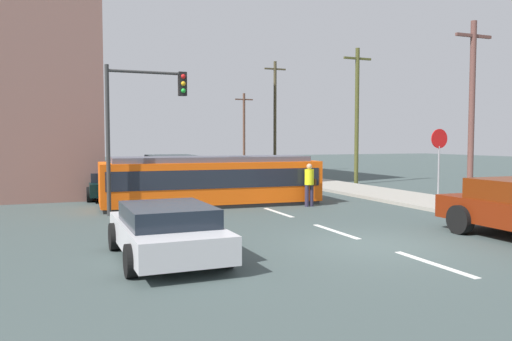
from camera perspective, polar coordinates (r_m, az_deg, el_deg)
name	(u,v)px	position (r m, az deg, el deg)	size (l,w,h in m)	color
ground_plane	(241,200)	(21.64, -1.75, -3.39)	(120.00, 120.00, 0.00)	#3D4B4A
sidewalk_curb_right	(432,202)	(21.59, 19.32, -3.41)	(3.20, 36.00, 0.14)	#9C988C
lane_stripe_0	(434,264)	(11.24, 19.54, -9.96)	(0.16, 2.40, 0.01)	silver
lane_stripe_1	(336,231)	(14.43, 9.03, -6.85)	(0.16, 2.40, 0.01)	silver
lane_stripe_2	(278,212)	(17.95, 2.54, -4.78)	(0.16, 2.40, 0.01)	silver
lane_stripe_3	(210,190)	(26.21, -5.29, -2.19)	(0.16, 2.40, 0.01)	silver
lane_stripe_4	(183,181)	(32.00, -8.26, -1.19)	(0.16, 2.40, 0.01)	silver
streetcar_tram	(211,180)	(19.93, -5.08, -1.10)	(8.60, 2.89, 1.94)	#F5570D
city_bus	(174,170)	(27.00, -9.25, 0.09)	(2.71, 5.45, 1.76)	#A4BEBF
pedestrian_crossing	(309,182)	(19.61, 6.08, -1.34)	(0.49, 0.36, 1.67)	#2D283E
parked_sedan_near	(167,230)	(11.13, -10.12, -6.69)	(2.18, 4.32, 1.19)	silver
parked_sedan_mid	(109,184)	(23.21, -16.31, -1.51)	(2.06, 4.06, 1.19)	black
parked_sedan_far	(100,175)	(29.89, -17.26, -0.45)	(2.05, 4.16, 1.19)	black
parked_sedan_furthest	(97,169)	(35.69, -17.61, 0.15)	(2.09, 4.51, 1.19)	black
stop_sign	(439,150)	(20.96, 20.07, 2.20)	(0.76, 0.07, 2.88)	gray
traffic_light_mast	(140,111)	(17.88, -13.04, 6.59)	(2.79, 0.33, 5.12)	#333333
utility_pole_near	(472,108)	(22.58, 23.30, 6.52)	(1.80, 0.24, 7.43)	brown
utility_pole_mid	(357,114)	(30.05, 11.38, 6.36)	(1.80, 0.24, 7.92)	#4B4D23
utility_pole_far	(275,115)	(40.25, 2.17, 6.32)	(1.80, 0.24, 8.82)	#4C442C
utility_pole_distant	(244,128)	(49.07, -1.37, 4.81)	(1.80, 0.24, 7.14)	brown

